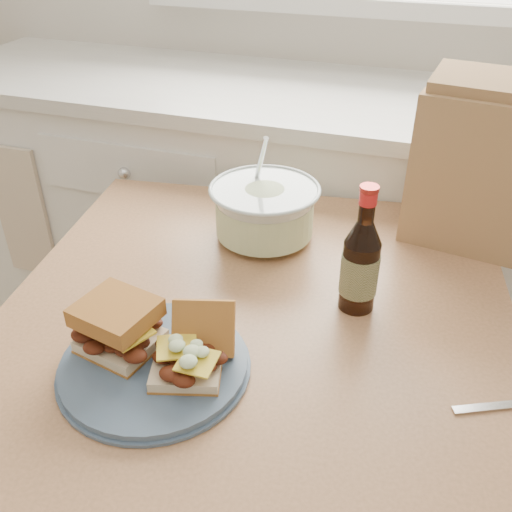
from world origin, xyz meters
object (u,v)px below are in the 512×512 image
(coleslaw_bowl, at_px, (264,213))
(paper_bag, at_px, (476,170))
(dining_table, at_px, (257,352))
(plate, at_px, (154,365))
(beer_bottle, at_px, (360,264))

(coleslaw_bowl, bearing_deg, paper_bag, 18.84)
(coleslaw_bowl, bearing_deg, dining_table, -75.30)
(coleslaw_bowl, bearing_deg, plate, -95.36)
(plate, bearing_deg, coleslaw_bowl, 84.64)
(dining_table, bearing_deg, paper_bag, 39.23)
(beer_bottle, distance_m, paper_bag, 0.37)
(paper_bag, bearing_deg, coleslaw_bowl, -152.31)
(dining_table, xyz_separation_m, plate, (-0.10, -0.21, 0.12))
(beer_bottle, bearing_deg, dining_table, -139.59)
(dining_table, height_order, paper_bag, paper_bag)
(coleslaw_bowl, relative_size, beer_bottle, 0.97)
(beer_bottle, xyz_separation_m, paper_bag, (0.18, 0.32, 0.07))
(coleslaw_bowl, relative_size, paper_bag, 0.73)
(plate, relative_size, coleslaw_bowl, 1.26)
(dining_table, bearing_deg, plate, -124.71)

